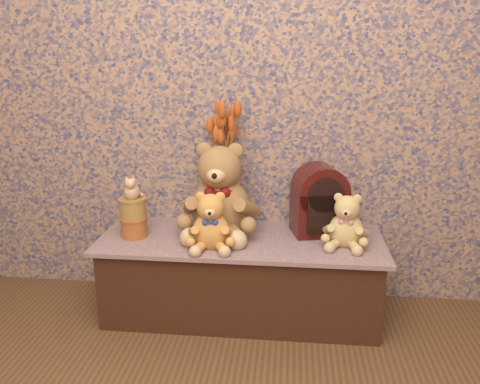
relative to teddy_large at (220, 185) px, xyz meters
The scene contains 10 objects.
display_shelf 0.46m from the teddy_large, 33.43° to the right, with size 1.34×0.52×0.40m, color #3C4F7B.
teddy_large is the anchor object (origin of this frame).
teddy_medium 0.22m from the teddy_large, 95.01° to the right, with size 0.22×0.26×0.28m, color #C98438, non-canonical shape.
teddy_small 0.61m from the teddy_large, 10.27° to the right, with size 0.21×0.25×0.26m, color tan, non-canonical shape.
cathedral_radio 0.48m from the teddy_large, ahead, with size 0.25×0.18×0.34m, color #3A0B0A, non-canonical shape.
ceramic_vase 0.16m from the teddy_large, 80.54° to the left, with size 0.12×0.12×0.20m, color tan.
dried_stalks 0.17m from the teddy_large, 80.54° to the left, with size 0.20×0.20×0.38m, color #BC511E, non-canonical shape.
biscuit_tin_lower 0.46m from the teddy_large, 165.14° to the right, with size 0.13×0.13×0.09m, color #C28939.
biscuit_tin_upper 0.43m from the teddy_large, 165.14° to the right, with size 0.12×0.12×0.10m, color #D0BD5B.
cat_figurine 0.41m from the teddy_large, 165.14° to the right, with size 0.08×0.09×0.12m, color silver, non-canonical shape.
Camera 1 is at (0.22, -0.92, 1.26)m, focal length 36.86 mm.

